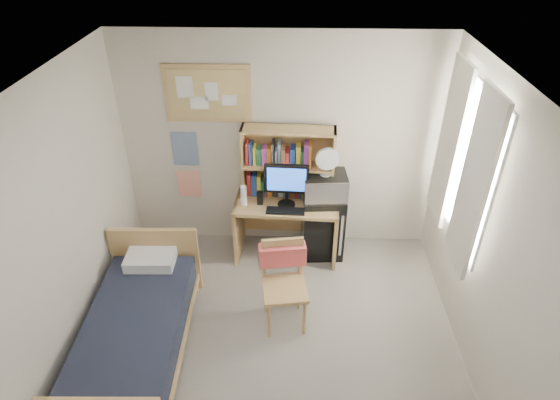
{
  "coord_description": "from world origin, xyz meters",
  "views": [
    {
      "loc": [
        0.16,
        -2.71,
        3.7
      ],
      "look_at": [
        0.03,
        1.2,
        1.15
      ],
      "focal_mm": 30.0,
      "sensor_mm": 36.0,
      "label": 1
    }
  ],
  "objects_px": {
    "desk_chair": "(285,288)",
    "bed": "(137,336)",
    "bulletin_board": "(208,94)",
    "speaker_left": "(260,198)",
    "desk": "(286,228)",
    "monitor": "(287,185)",
    "microwave": "(325,185)",
    "speaker_right": "(313,199)",
    "desk_fan": "(326,162)",
    "mini_fridge": "(322,223)"
  },
  "relations": [
    {
      "from": "desk_chair",
      "to": "bed",
      "type": "bearing_deg",
      "value": -170.24
    },
    {
      "from": "bulletin_board",
      "to": "speaker_left",
      "type": "bearing_deg",
      "value": -31.56
    },
    {
      "from": "desk",
      "to": "speaker_left",
      "type": "bearing_deg",
      "value": -168.69
    },
    {
      "from": "monitor",
      "to": "speaker_left",
      "type": "bearing_deg",
      "value": 180.0
    },
    {
      "from": "bulletin_board",
      "to": "desk",
      "type": "bearing_deg",
      "value": -19.2
    },
    {
      "from": "bed",
      "to": "microwave",
      "type": "bearing_deg",
      "value": 40.16
    },
    {
      "from": "desk",
      "to": "monitor",
      "type": "bearing_deg",
      "value": -90.0
    },
    {
      "from": "desk",
      "to": "speaker_right",
      "type": "xyz_separation_m",
      "value": [
        0.3,
        -0.08,
        0.46
      ]
    },
    {
      "from": "monitor",
      "to": "desk_fan",
      "type": "distance_m",
      "value": 0.51
    },
    {
      "from": "desk",
      "to": "desk_chair",
      "type": "relative_size",
      "value": 1.27
    },
    {
      "from": "mini_fridge",
      "to": "microwave",
      "type": "distance_m",
      "value": 0.55
    },
    {
      "from": "mini_fridge",
      "to": "speaker_left",
      "type": "relative_size",
      "value": 5.21
    },
    {
      "from": "speaker_right",
      "to": "monitor",
      "type": "bearing_deg",
      "value": 180.0
    },
    {
      "from": "bulletin_board",
      "to": "monitor",
      "type": "xyz_separation_m",
      "value": [
        0.86,
        -0.36,
        -0.91
      ]
    },
    {
      "from": "desk_chair",
      "to": "mini_fridge",
      "type": "bearing_deg",
      "value": 61.99
    },
    {
      "from": "monitor",
      "to": "desk_fan",
      "type": "xyz_separation_m",
      "value": [
        0.43,
        0.1,
        0.25
      ]
    },
    {
      "from": "bed",
      "to": "desk_chair",
      "type": "bearing_deg",
      "value": 16.4
    },
    {
      "from": "speaker_left",
      "to": "speaker_right",
      "type": "bearing_deg",
      "value": -0.0
    },
    {
      "from": "desk",
      "to": "speaker_right",
      "type": "bearing_deg",
      "value": -11.31
    },
    {
      "from": "mini_fridge",
      "to": "speaker_left",
      "type": "xyz_separation_m",
      "value": [
        -0.73,
        -0.1,
        0.41
      ]
    },
    {
      "from": "speaker_left",
      "to": "mini_fridge",
      "type": "bearing_deg",
      "value": 10.89
    },
    {
      "from": "mini_fridge",
      "to": "microwave",
      "type": "xyz_separation_m",
      "value": [
        0.0,
        -0.02,
        0.55
      ]
    },
    {
      "from": "mini_fridge",
      "to": "speaker_right",
      "type": "height_order",
      "value": "speaker_right"
    },
    {
      "from": "monitor",
      "to": "desk_fan",
      "type": "height_order",
      "value": "desk_fan"
    },
    {
      "from": "desk",
      "to": "desk_fan",
      "type": "distance_m",
      "value": 0.98
    },
    {
      "from": "desk",
      "to": "desk_chair",
      "type": "bearing_deg",
      "value": -86.74
    },
    {
      "from": "desk_chair",
      "to": "microwave",
      "type": "distance_m",
      "value": 1.33
    },
    {
      "from": "speaker_right",
      "to": "desk_fan",
      "type": "bearing_deg",
      "value": 43.29
    },
    {
      "from": "bulletin_board",
      "to": "desk_chair",
      "type": "xyz_separation_m",
      "value": [
        0.87,
        -1.43,
        -1.45
      ]
    },
    {
      "from": "bulletin_board",
      "to": "mini_fridge",
      "type": "xyz_separation_m",
      "value": [
        1.29,
        -0.24,
        -1.51
      ]
    },
    {
      "from": "mini_fridge",
      "to": "bed",
      "type": "bearing_deg",
      "value": -141.31
    },
    {
      "from": "desk",
      "to": "bed",
      "type": "relative_size",
      "value": 0.67
    },
    {
      "from": "bed",
      "to": "desk_fan",
      "type": "height_order",
      "value": "desk_fan"
    },
    {
      "from": "desk_chair",
      "to": "bed",
      "type": "relative_size",
      "value": 0.53
    },
    {
      "from": "mini_fridge",
      "to": "monitor",
      "type": "relative_size",
      "value": 1.56
    },
    {
      "from": "mini_fridge",
      "to": "bed",
      "type": "xyz_separation_m",
      "value": [
        -1.79,
        -1.63,
        -0.16
      ]
    },
    {
      "from": "bulletin_board",
      "to": "bed",
      "type": "height_order",
      "value": "bulletin_board"
    },
    {
      "from": "monitor",
      "to": "desk_fan",
      "type": "bearing_deg",
      "value": 15.65
    },
    {
      "from": "desk_chair",
      "to": "desk_fan",
      "type": "distance_m",
      "value": 1.46
    },
    {
      "from": "monitor",
      "to": "microwave",
      "type": "relative_size",
      "value": 1.09
    },
    {
      "from": "desk_chair",
      "to": "monitor",
      "type": "xyz_separation_m",
      "value": [
        -0.01,
        1.06,
        0.54
      ]
    },
    {
      "from": "speaker_right",
      "to": "microwave",
      "type": "distance_m",
      "value": 0.21
    },
    {
      "from": "desk",
      "to": "desk_chair",
      "type": "distance_m",
      "value": 1.13
    },
    {
      "from": "speaker_right",
      "to": "desk_fan",
      "type": "height_order",
      "value": "desk_fan"
    },
    {
      "from": "speaker_left",
      "to": "microwave",
      "type": "xyz_separation_m",
      "value": [
        0.73,
        0.08,
        0.13
      ]
    },
    {
      "from": "desk_chair",
      "to": "speaker_right",
      "type": "relative_size",
      "value": 5.24
    },
    {
      "from": "desk_chair",
      "to": "monitor",
      "type": "height_order",
      "value": "monitor"
    },
    {
      "from": "monitor",
      "to": "desk_fan",
      "type": "relative_size",
      "value": 1.66
    },
    {
      "from": "mini_fridge",
      "to": "bed",
      "type": "distance_m",
      "value": 2.43
    },
    {
      "from": "bed",
      "to": "desk_fan",
      "type": "relative_size",
      "value": 5.66
    }
  ]
}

